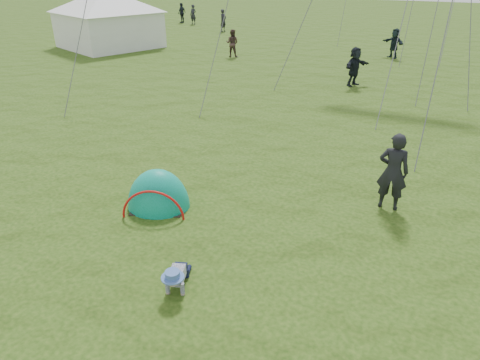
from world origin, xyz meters
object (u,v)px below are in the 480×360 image
at_px(popup_tent, 159,206).
at_px(standing_adult, 393,172).
at_px(crawling_toddler, 176,276).
at_px(event_marquee, 107,16).

bearing_deg(popup_tent, standing_adult, 3.80).
distance_m(crawling_toddler, standing_adult, 5.38).
relative_size(crawling_toddler, event_marquee, 0.12).
distance_m(popup_tent, standing_adult, 5.42).
relative_size(popup_tent, standing_adult, 1.02).
relative_size(popup_tent, event_marquee, 0.33).
bearing_deg(event_marquee, crawling_toddler, -26.30).
relative_size(standing_adult, event_marquee, 0.32).
bearing_deg(event_marquee, popup_tent, -26.05).
height_order(standing_adult, event_marquee, event_marquee).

